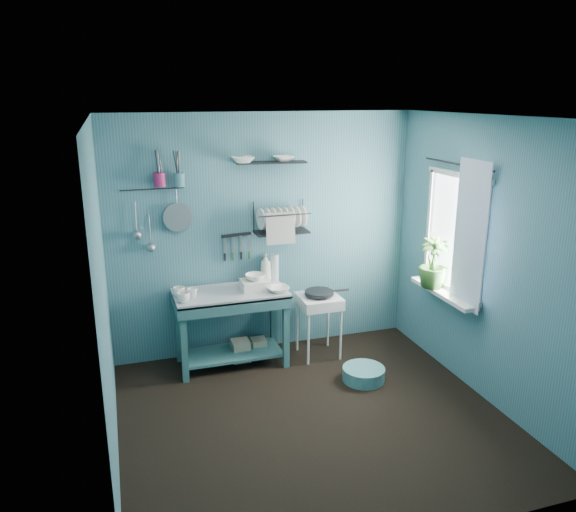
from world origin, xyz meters
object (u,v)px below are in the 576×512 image
object	(u,v)px
utensil_cup_magenta	(160,180)
storage_tin_large	(241,350)
mug_mid	(193,293)
storage_tin_small	(259,348)
wash_tub	(255,285)
dish_rack	(282,218)
mug_right	(179,292)
floor_basin	(364,374)
soap_bottle	(266,267)
utensil_cup_teal	(179,180)
frying_pan	(319,293)
potted_plant	(433,263)
colander	(178,217)
hotplate_stand	(319,326)
water_bottle	(274,267)
work_counter	(231,328)
mug_left	(183,297)

from	to	relation	value
utensil_cup_magenta	storage_tin_large	world-z (taller)	utensil_cup_magenta
mug_mid	storage_tin_small	size ratio (longest dim) A/B	0.50
wash_tub	dish_rack	size ratio (longest dim) A/B	0.51
mug_right	floor_basin	bearing A→B (deg)	-23.93
dish_rack	floor_basin	size ratio (longest dim) A/B	1.35
soap_bottle	utensil_cup_teal	world-z (taller)	utensil_cup_teal
frying_pan	potted_plant	distance (m)	1.18
storage_tin_large	colander	bearing A→B (deg)	158.37
mug_mid	storage_tin_large	world-z (taller)	mug_mid
hotplate_stand	mug_right	bearing A→B (deg)	167.98
mug_mid	floor_basin	world-z (taller)	mug_mid
soap_bottle	colander	bearing A→B (deg)	175.63
utensil_cup_magenta	colander	xyz separation A→B (m)	(0.15, 0.03, -0.38)
soap_bottle	storage_tin_large	world-z (taller)	soap_bottle
storage_tin_large	soap_bottle	bearing A→B (deg)	25.11
utensil_cup_magenta	colander	world-z (taller)	utensil_cup_magenta
utensil_cup_teal	mug_right	bearing A→B (deg)	-109.85
water_bottle	dish_rack	bearing A→B (deg)	-25.81
water_bottle	storage_tin_small	bearing A→B (deg)	-147.53
hotplate_stand	mug_mid	bearing A→B (deg)	170.36
work_counter	potted_plant	bearing A→B (deg)	-9.56
mug_left	dish_rack	world-z (taller)	dish_rack
work_counter	mug_left	xyz separation A→B (m)	(-0.48, -0.16, 0.44)
storage_tin_large	utensil_cup_teal	bearing A→B (deg)	160.12
soap_bottle	floor_basin	xyz separation A→B (m)	(0.71, -0.93, -0.87)
storage_tin_large	floor_basin	xyz separation A→B (m)	(1.03, -0.78, -0.04)
mug_left	floor_basin	size ratio (longest dim) A/B	0.30
potted_plant	colander	bearing A→B (deg)	159.75
mug_right	colander	xyz separation A→B (m)	(0.05, 0.27, 0.68)
mug_left	soap_bottle	bearing A→B (deg)	21.80
mug_left	mug_mid	distance (m)	0.14
hotplate_stand	colander	size ratio (longest dim) A/B	2.36
utensil_cup_magenta	potted_plant	xyz separation A→B (m)	(2.49, -0.83, -0.81)
soap_bottle	utensil_cup_teal	bearing A→B (deg)	177.52
mug_right	colander	distance (m)	0.73
mug_mid	water_bottle	bearing A→B (deg)	17.28
soap_bottle	utensil_cup_magenta	size ratio (longest dim) A/B	2.30
wash_tub	mug_mid	bearing A→B (deg)	-176.37
potted_plant	mug_right	bearing A→B (deg)	166.00
wash_tub	storage_tin_small	xyz separation A→B (m)	(0.05, 0.10, -0.74)
mug_left	water_bottle	distance (m)	1.07
utensil_cup_magenta	colander	size ratio (longest dim) A/B	0.46
mug_left	frying_pan	size ratio (longest dim) A/B	0.41
work_counter	storage_tin_large	world-z (taller)	work_counter
wash_tub	water_bottle	xyz separation A→B (m)	(0.27, 0.24, 0.09)
potted_plant	floor_basin	distance (m)	1.27
work_counter	utensil_cup_teal	xyz separation A→B (m)	(-0.41, 0.24, 1.49)
utensil_cup_magenta	colander	bearing A→B (deg)	11.18
mug_right	storage_tin_small	xyz separation A→B (m)	(0.80, 0.08, -0.73)
work_counter	storage_tin_small	size ratio (longest dim) A/B	5.55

